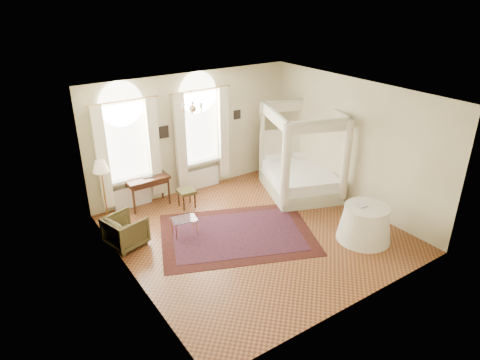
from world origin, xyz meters
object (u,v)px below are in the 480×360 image
at_px(side_table, 365,223).
at_px(coffee_table, 184,220).
at_px(nightstand, 277,163).
at_px(writing_desk, 147,182).
at_px(floor_lamp, 101,169).
at_px(armchair, 126,231).
at_px(canopy_bed, 300,174).
at_px(stool, 186,193).

bearing_deg(side_table, coffee_table, 142.86).
xyz_separation_m(nightstand, side_table, (-0.77, -4.15, 0.11)).
relative_size(writing_desk, coffee_table, 1.73).
bearing_deg(floor_lamp, nightstand, -1.33).
distance_m(armchair, side_table, 5.40).
xyz_separation_m(canopy_bed, stool, (-3.06, 0.97, -0.14)).
height_order(nightstand, coffee_table, nightstand).
bearing_deg(nightstand, canopy_bed, -104.06).
height_order(nightstand, stool, nightstand).
bearing_deg(side_table, floor_lamp, 136.97).
height_order(nightstand, writing_desk, writing_desk).
distance_m(canopy_bed, armchair, 5.03).
distance_m(writing_desk, side_table, 5.50).
xyz_separation_m(stool, floor_lamp, (-1.93, 0.61, 0.92)).
distance_m(canopy_bed, coffee_table, 3.73).
bearing_deg(floor_lamp, writing_desk, -0.00).
relative_size(canopy_bed, side_table, 2.17).
bearing_deg(writing_desk, canopy_bed, -22.21).
distance_m(nightstand, floor_lamp, 5.45).
bearing_deg(nightstand, floor_lamp, 178.67).
height_order(writing_desk, floor_lamp, floor_lamp).
relative_size(armchair, side_table, 0.65).
bearing_deg(writing_desk, armchair, -128.31).
height_order(canopy_bed, floor_lamp, canopy_bed).
height_order(nightstand, side_table, side_table).
xyz_separation_m(canopy_bed, side_table, (-0.41, -2.70, -0.13)).
bearing_deg(side_table, armchair, 148.77).
xyz_separation_m(writing_desk, coffee_table, (0.14, -1.77, -0.35)).
height_order(writing_desk, coffee_table, writing_desk).
relative_size(writing_desk, floor_lamp, 0.71).
distance_m(coffee_table, side_table, 4.15).
xyz_separation_m(coffee_table, side_table, (3.31, -2.51, 0.06)).
bearing_deg(stool, floor_lamp, 162.50).
relative_size(coffee_table, side_table, 0.52).
distance_m(canopy_bed, stool, 3.21).
height_order(writing_desk, stool, writing_desk).
distance_m(floor_lamp, side_table, 6.33).
bearing_deg(armchair, side_table, -137.13).
bearing_deg(stool, writing_desk, 142.78).
bearing_deg(nightstand, armchair, -165.91).
relative_size(writing_desk, side_table, 0.90).
distance_m(armchair, floor_lamp, 1.76).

